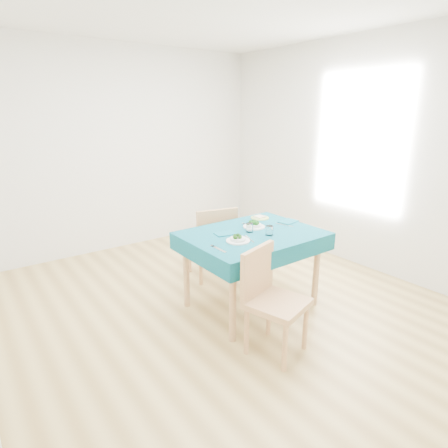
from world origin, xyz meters
TOP-DOWN VIEW (x-y plane):
  - room_shell at (0.00, 0.00)m, footprint 4.02×4.52m
  - table at (0.23, -0.14)m, footprint 1.24×0.94m
  - chair_near at (-0.10, -0.83)m, footprint 0.53×0.56m
  - chair_far at (0.31, 0.67)m, footprint 0.57×0.61m
  - bowl_near at (-0.04, -0.25)m, footprint 0.21×0.21m
  - bowl_far at (0.35, -0.02)m, footprint 0.22×0.22m
  - fork_near at (-0.28, -0.31)m, footprint 0.03×0.19m
  - knife_near at (0.09, -0.26)m, footprint 0.08×0.19m
  - fork_far at (0.35, 0.04)m, footprint 0.03×0.18m
  - knife_far at (0.64, -0.15)m, footprint 0.06×0.20m
  - napkin_near at (-0.01, -0.02)m, footprint 0.20×0.16m
  - napkin_far at (0.75, -0.10)m, footprint 0.21×0.16m
  - tumbler_center at (0.21, -0.11)m, footprint 0.07×0.07m
  - tumbler_side at (0.31, -0.29)m, footprint 0.07×0.07m
  - side_plate at (0.61, 0.18)m, footprint 0.19×0.19m
  - bread_slice at (0.61, 0.18)m, footprint 0.11×0.11m

SIDE VIEW (x-z plane):
  - table at x=0.23m, z-range 0.00..0.76m
  - chair_near at x=-0.10m, z-range 0.00..1.05m
  - chair_far at x=0.31m, z-range 0.00..1.17m
  - knife_near at x=0.09m, z-range 0.76..0.76m
  - knife_far at x=0.64m, z-range 0.76..0.76m
  - fork_far at x=0.35m, z-range 0.76..0.76m
  - fork_near at x=-0.28m, z-range 0.76..0.76m
  - side_plate at x=0.61m, z-range 0.76..0.77m
  - napkin_near at x=-0.01m, z-range 0.76..0.77m
  - napkin_far at x=0.75m, z-range 0.76..0.77m
  - bread_slice at x=0.61m, z-range 0.77..0.78m
  - bowl_near at x=-0.04m, z-range 0.76..0.82m
  - bowl_far at x=0.35m, z-range 0.76..0.82m
  - tumbler_center at x=0.21m, z-range 0.76..0.85m
  - tumbler_side at x=0.31m, z-range 0.76..0.85m
  - room_shell at x=0.00m, z-range -0.02..2.71m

